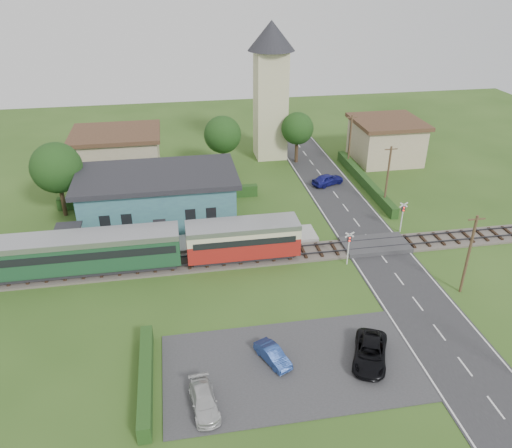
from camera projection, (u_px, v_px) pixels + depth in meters
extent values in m
plane|color=#2D4C19|center=(276.00, 268.00, 44.08)|extent=(120.00, 120.00, 0.00)
cube|color=#4C443D|center=(272.00, 256.00, 45.77)|extent=(76.00, 3.20, 0.20)
cube|color=#3F3F47|center=(273.00, 257.00, 44.99)|extent=(76.00, 0.08, 0.15)
cube|color=#3F3F47|center=(270.00, 249.00, 46.24)|extent=(76.00, 0.08, 0.15)
cube|color=#28282B|center=(383.00, 258.00, 45.57)|extent=(6.00, 70.00, 0.05)
cube|color=#333335|center=(291.00, 367.00, 33.40)|extent=(17.00, 9.00, 0.08)
cube|color=#333335|center=(375.00, 245.00, 47.22)|extent=(6.20, 3.40, 0.45)
cube|color=gray|center=(161.00, 246.00, 46.98)|extent=(30.00, 3.00, 0.45)
cube|color=beige|center=(70.00, 240.00, 45.11)|extent=(2.00, 2.00, 2.40)
cube|color=#232328|center=(68.00, 228.00, 44.51)|extent=(2.30, 2.30, 0.15)
cube|color=#386475|center=(159.00, 200.00, 51.00)|extent=(15.00, 8.00, 4.80)
cube|color=#232328|center=(156.00, 176.00, 49.76)|extent=(16.00, 9.00, 0.50)
cube|color=#232328|center=(160.00, 229.00, 48.19)|extent=(1.20, 0.12, 2.20)
cube|color=black|center=(105.00, 221.00, 46.82)|extent=(1.00, 0.12, 1.20)
cube|color=black|center=(127.00, 219.00, 47.13)|extent=(1.00, 0.12, 1.20)
cube|color=black|center=(190.00, 215.00, 48.03)|extent=(1.00, 0.12, 1.20)
cube|color=black|center=(211.00, 213.00, 48.33)|extent=(1.00, 0.12, 1.20)
cube|color=#232328|center=(243.00, 254.00, 45.14)|extent=(9.00, 2.20, 0.50)
cube|color=maroon|center=(243.00, 244.00, 44.67)|extent=(10.00, 2.80, 1.80)
cube|color=beige|center=(243.00, 232.00, 44.08)|extent=(10.00, 2.82, 0.90)
cube|color=black|center=(243.00, 235.00, 44.24)|extent=(9.00, 2.88, 0.60)
cube|color=#9B9DA2|center=(243.00, 225.00, 43.77)|extent=(10.00, 2.90, 0.45)
cube|color=#232328|center=(88.00, 268.00, 43.09)|extent=(15.20, 2.20, 0.50)
cube|color=#1B4529|center=(85.00, 253.00, 42.38)|extent=(16.00, 2.80, 2.60)
cube|color=black|center=(84.00, 249.00, 42.19)|extent=(15.40, 2.86, 0.70)
cube|color=#9B9DA2|center=(82.00, 238.00, 41.72)|extent=(16.00, 2.90, 0.50)
cube|color=beige|center=(270.00, 106.00, 65.88)|extent=(4.00, 4.00, 14.00)
cone|color=#232328|center=(271.00, 35.00, 61.74)|extent=(6.00, 6.00, 3.60)
cube|color=tan|center=(118.00, 155.00, 62.38)|extent=(10.00, 8.00, 5.00)
cube|color=#472D1E|center=(115.00, 134.00, 61.08)|extent=(10.80, 8.80, 0.50)
cube|color=tan|center=(386.00, 142.00, 66.78)|extent=(8.00, 8.00, 5.00)
cube|color=#472D1E|center=(388.00, 122.00, 65.49)|extent=(8.80, 8.80, 0.50)
cube|color=#193814|center=(146.00, 378.00, 31.70)|extent=(0.80, 9.00, 1.20)
cube|color=#193814|center=(364.00, 181.00, 59.84)|extent=(0.80, 18.00, 1.20)
cube|color=#193814|center=(160.00, 197.00, 55.74)|extent=(22.00, 0.80, 1.30)
cylinder|color=#332316|center=(62.00, 197.00, 52.26)|extent=(0.44, 0.44, 4.12)
sphere|color=#143311|center=(56.00, 168.00, 50.69)|extent=(5.20, 5.20, 5.20)
cylinder|color=#332316|center=(223.00, 158.00, 62.87)|extent=(0.44, 0.44, 3.85)
sphere|color=#143311|center=(223.00, 135.00, 61.40)|extent=(4.60, 4.60, 4.60)
cylinder|color=#332316|center=(297.00, 150.00, 66.18)|extent=(0.44, 0.44, 3.58)
sphere|color=#143311|center=(297.00, 128.00, 64.82)|extent=(4.20, 4.20, 4.20)
cylinder|color=#473321|center=(468.00, 255.00, 39.35)|extent=(0.22, 0.22, 7.00)
cube|color=#473321|center=(477.00, 219.00, 37.85)|extent=(1.40, 0.10, 0.10)
cylinder|color=#473321|center=(387.00, 178.00, 53.26)|extent=(0.22, 0.22, 7.00)
cube|color=#473321|center=(391.00, 149.00, 51.76)|extent=(1.40, 0.10, 0.10)
cylinder|color=#473321|center=(350.00, 142.00, 63.70)|extent=(0.22, 0.22, 7.00)
cube|color=#473321|center=(352.00, 117.00, 62.19)|extent=(1.40, 0.10, 0.10)
cylinder|color=silver|center=(348.00, 250.00, 43.99)|extent=(0.12, 0.12, 3.00)
cube|color=#232328|center=(349.00, 239.00, 43.47)|extent=(0.35, 0.18, 0.55)
sphere|color=#FF190C|center=(350.00, 238.00, 43.29)|extent=(0.14, 0.14, 0.14)
sphere|color=#FF190C|center=(350.00, 241.00, 43.43)|extent=(0.14, 0.14, 0.14)
cube|color=silver|center=(350.00, 235.00, 43.28)|extent=(0.84, 0.05, 0.55)
cube|color=silver|center=(350.00, 235.00, 43.28)|extent=(0.84, 0.05, 0.55)
cylinder|color=silver|center=(402.00, 219.00, 49.24)|extent=(0.12, 0.12, 3.00)
cube|color=#232328|center=(403.00, 209.00, 48.73)|extent=(0.35, 0.18, 0.55)
sphere|color=#FF190C|center=(404.00, 208.00, 48.55)|extent=(0.14, 0.14, 0.14)
sphere|color=#FF190C|center=(404.00, 210.00, 48.69)|extent=(0.14, 0.14, 0.14)
cube|color=silver|center=(404.00, 205.00, 48.54)|extent=(0.84, 0.05, 0.55)
cube|color=silver|center=(404.00, 205.00, 48.54)|extent=(0.84, 0.05, 0.55)
cylinder|color=#3F3F47|center=(52.00, 173.00, 56.97)|extent=(0.14, 0.14, 5.00)
sphere|color=orange|center=(48.00, 153.00, 55.80)|extent=(0.30, 0.30, 0.30)
cylinder|color=#3F3F47|center=(350.00, 136.00, 68.79)|extent=(0.14, 0.14, 5.00)
sphere|color=orange|center=(351.00, 119.00, 67.61)|extent=(0.30, 0.30, 0.30)
imported|color=navy|center=(328.00, 179.00, 59.93)|extent=(4.31, 3.03, 1.36)
imported|color=navy|center=(273.00, 355.00, 33.58)|extent=(2.31, 3.34, 1.04)
imported|color=silver|center=(204.00, 401.00, 30.05)|extent=(1.91, 3.86, 1.08)
imported|color=black|center=(370.00, 353.00, 33.58)|extent=(3.84, 5.08, 1.28)
imported|color=gray|center=(243.00, 228.00, 47.99)|extent=(0.69, 0.58, 1.61)
imported|color=gray|center=(89.00, 241.00, 45.62)|extent=(0.93, 1.05, 1.80)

